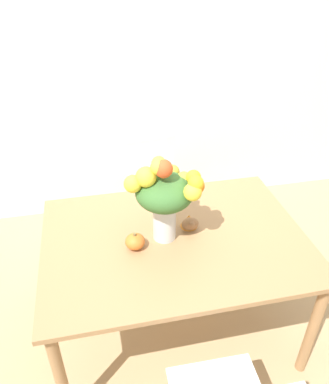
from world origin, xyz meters
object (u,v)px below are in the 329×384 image
(turkey_figurine, at_px, (189,222))
(dining_chair_near_window, at_px, (156,193))
(pumpkin, at_px, (135,241))
(flower_vase, at_px, (165,194))

(turkey_figurine, distance_m, dining_chair_near_window, 0.89)
(pumpkin, relative_size, dining_chair_near_window, 0.12)
(pumpkin, height_order, dining_chair_near_window, dining_chair_near_window)
(flower_vase, height_order, dining_chair_near_window, flower_vase)
(flower_vase, distance_m, pumpkin, 0.31)
(flower_vase, xyz_separation_m, pumpkin, (-0.18, -0.05, -0.25))
(dining_chair_near_window, bearing_deg, turkey_figurine, -94.54)
(pumpkin, relative_size, turkey_figurine, 0.80)
(flower_vase, height_order, pumpkin, flower_vase)
(flower_vase, xyz_separation_m, dining_chair_near_window, (0.12, 0.88, -0.58))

